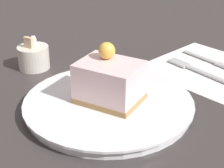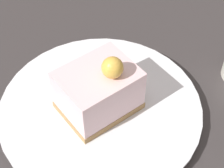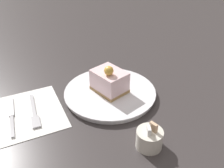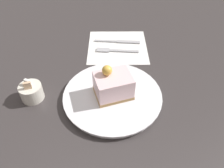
{
  "view_description": "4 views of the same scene",
  "coord_description": "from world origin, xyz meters",
  "px_view_note": "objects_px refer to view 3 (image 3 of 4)",
  "views": [
    {
      "loc": [
        -0.39,
        -0.42,
        0.32
      ],
      "look_at": [
        -0.01,
        -0.01,
        0.04
      ],
      "focal_mm": 60.0,
      "sensor_mm": 36.0,
      "label": 1
    },
    {
      "loc": [
        0.29,
        -0.11,
        0.43
      ],
      "look_at": [
        -0.03,
        0.0,
        0.05
      ],
      "focal_mm": 60.0,
      "sensor_mm": 36.0,
      "label": 2
    },
    {
      "loc": [
        0.24,
        0.57,
        0.45
      ],
      "look_at": [
        -0.03,
        -0.01,
        0.05
      ],
      "focal_mm": 40.0,
      "sensor_mm": 36.0,
      "label": 3
    },
    {
      "loc": [
        -0.45,
        -0.01,
        0.47
      ],
      "look_at": [
        -0.02,
        -0.01,
        0.06
      ],
      "focal_mm": 35.0,
      "sensor_mm": 36.0,
      "label": 4
    }
  ],
  "objects_px": {
    "plate": "(110,93)",
    "sugar_bowl": "(149,138)",
    "fork": "(34,113)",
    "knife": "(11,112)",
    "cake_slice": "(109,81)"
  },
  "relations": [
    {
      "from": "fork",
      "to": "sugar_bowl",
      "type": "relative_size",
      "value": 2.25
    },
    {
      "from": "cake_slice",
      "to": "fork",
      "type": "relative_size",
      "value": 0.77
    },
    {
      "from": "cake_slice",
      "to": "plate",
      "type": "bearing_deg",
      "value": 108.3
    },
    {
      "from": "fork",
      "to": "cake_slice",
      "type": "bearing_deg",
      "value": -176.59
    },
    {
      "from": "plate",
      "to": "sugar_bowl",
      "type": "bearing_deg",
      "value": 89.42
    },
    {
      "from": "plate",
      "to": "sugar_bowl",
      "type": "relative_size",
      "value": 4.11
    },
    {
      "from": "plate",
      "to": "fork",
      "type": "relative_size",
      "value": 1.82
    },
    {
      "from": "plate",
      "to": "cake_slice",
      "type": "bearing_deg",
      "value": -53.93
    },
    {
      "from": "fork",
      "to": "sugar_bowl",
      "type": "distance_m",
      "value": 0.33
    },
    {
      "from": "knife",
      "to": "cake_slice",
      "type": "bearing_deg",
      "value": 177.59
    },
    {
      "from": "plate",
      "to": "cake_slice",
      "type": "height_order",
      "value": "cake_slice"
    },
    {
      "from": "fork",
      "to": "knife",
      "type": "xyz_separation_m",
      "value": [
        0.06,
        -0.03,
        0.0
      ]
    },
    {
      "from": "cake_slice",
      "to": "sugar_bowl",
      "type": "xyz_separation_m",
      "value": [
        0.0,
        0.23,
        -0.03
      ]
    },
    {
      "from": "plate",
      "to": "cake_slice",
      "type": "relative_size",
      "value": 2.37
    },
    {
      "from": "plate",
      "to": "knife",
      "type": "height_order",
      "value": "plate"
    }
  ]
}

